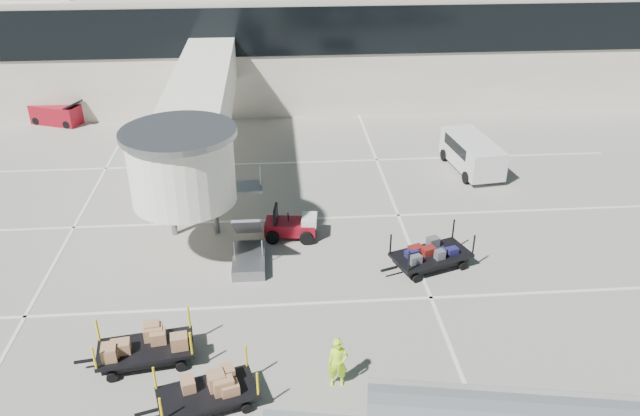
% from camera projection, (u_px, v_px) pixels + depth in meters
% --- Properties ---
extents(ground, '(140.00, 140.00, 0.00)m').
position_uv_depth(ground, '(284.00, 337.00, 23.07)').
color(ground, '#9D978C').
rests_on(ground, ground).
extents(lane_markings, '(40.00, 30.00, 0.02)m').
position_uv_depth(lane_markings, '(266.00, 217.00, 31.24)').
color(lane_markings, silver).
rests_on(lane_markings, ground).
extents(terminal, '(64.00, 12.11, 15.20)m').
position_uv_depth(terminal, '(268.00, 40.00, 47.49)').
color(terminal, beige).
rests_on(terminal, ground).
extents(jet_bridge, '(5.70, 20.40, 6.03)m').
position_uv_depth(jet_bridge, '(197.00, 118.00, 31.59)').
color(jet_bridge, white).
rests_on(jet_bridge, ground).
extents(baggage_tug, '(2.53, 1.78, 1.58)m').
position_uv_depth(baggage_tug, '(292.00, 226.00, 29.28)').
color(baggage_tug, maroon).
rests_on(baggage_tug, ground).
extents(suitcase_cart, '(4.19, 2.70, 1.62)m').
position_uv_depth(suitcase_cart, '(430.00, 256.00, 26.96)').
color(suitcase_cart, black).
rests_on(suitcase_cart, ground).
extents(box_cart_near, '(3.90, 2.36, 1.50)m').
position_uv_depth(box_cart_near, '(204.00, 392.00, 19.83)').
color(box_cart_near, black).
rests_on(box_cart_near, ground).
extents(box_cart_far, '(4.11, 2.11, 1.58)m').
position_uv_depth(box_cart_far, '(147.00, 347.00, 21.68)').
color(box_cart_far, black).
rests_on(box_cart_far, ground).
extents(ground_worker, '(0.70, 0.48, 1.88)m').
position_uv_depth(ground_worker, '(338.00, 363.00, 20.50)').
color(ground_worker, '#B2FF1A').
rests_on(ground_worker, ground).
extents(minivan, '(2.67, 5.13, 1.86)m').
position_uv_depth(minivan, '(471.00, 151.00, 35.90)').
color(minivan, silver).
rests_on(minivan, ground).
extents(belt_loader, '(3.84, 2.56, 1.74)m').
position_uv_depth(belt_loader, '(57.00, 114.00, 42.86)').
color(belt_loader, maroon).
rests_on(belt_loader, ground).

